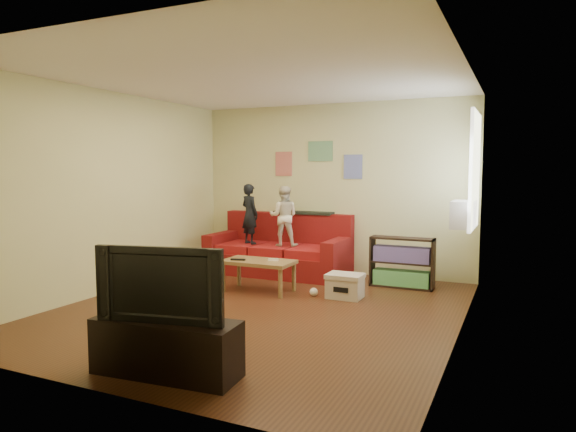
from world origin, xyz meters
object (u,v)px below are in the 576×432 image
at_px(file_box, 345,286).
at_px(television, 165,283).
at_px(child_a, 250,214).
at_px(coffee_table, 259,265).
at_px(bookshelf, 402,265).
at_px(tv_stand, 166,347).
at_px(child_b, 284,216).
at_px(sofa, 280,252).

distance_m(file_box, television, 3.08).
height_order(child_a, television, child_a).
relative_size(coffee_table, bookshelf, 1.08).
relative_size(coffee_table, file_box, 2.09).
distance_m(coffee_table, tv_stand, 2.91).
bearing_deg(child_b, television, 84.93).
relative_size(bookshelf, file_box, 1.93).
xyz_separation_m(child_a, file_box, (1.92, -0.95, -0.79)).
bearing_deg(file_box, bookshelf, 59.81).
distance_m(child_b, coffee_table, 1.25).
relative_size(child_b, file_box, 2.04).
xyz_separation_m(child_a, child_b, (0.60, 0.00, -0.01)).
xyz_separation_m(file_box, tv_stand, (-0.52, -2.98, 0.07)).
bearing_deg(coffee_table, file_box, 7.19).
xyz_separation_m(child_b, file_box, (1.32, -0.95, -0.77)).
bearing_deg(file_box, child_b, 144.22).
distance_m(child_a, coffee_table, 1.45).
height_order(coffee_table, tv_stand, tv_stand).
distance_m(sofa, file_box, 1.86).
height_order(child_a, tv_stand, child_a).
relative_size(child_b, tv_stand, 0.77).
xyz_separation_m(sofa, tv_stand, (0.94, -4.11, -0.10)).
bearing_deg(tv_stand, child_a, 104.72).
xyz_separation_m(child_b, tv_stand, (0.80, -3.93, -0.71)).
bearing_deg(tv_stand, sofa, 98.12).
distance_m(coffee_table, television, 2.93).
xyz_separation_m(bookshelf, file_box, (-0.54, -0.92, -0.16)).
bearing_deg(file_box, sofa, 142.47).
relative_size(sofa, child_a, 2.31).
relative_size(sofa, file_box, 4.85).
bearing_deg(file_box, coffee_table, -172.81).
height_order(sofa, file_box, sofa).
distance_m(bookshelf, television, 4.07).
height_order(child_a, bookshelf, child_a).
bearing_deg(television, coffee_table, 91.01).
relative_size(child_b, bookshelf, 1.06).
bearing_deg(coffee_table, television, -76.92).
xyz_separation_m(child_b, television, (0.80, -3.93, -0.18)).
distance_m(coffee_table, bookshelf, 2.02).
relative_size(tv_stand, television, 1.15).
bearing_deg(bookshelf, coffee_table, -148.09).
xyz_separation_m(bookshelf, tv_stand, (-1.06, -3.90, -0.09)).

